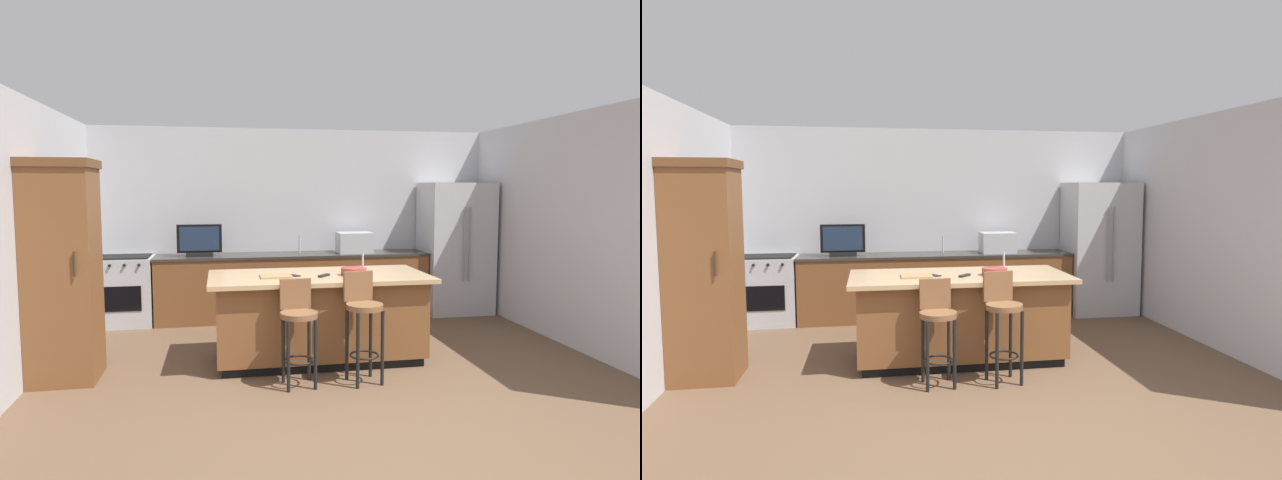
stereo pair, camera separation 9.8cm
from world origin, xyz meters
The scene contains 19 objects.
ground_plane centered at (0.00, 0.00, 0.00)m, with size 16.79×16.79×0.00m, color brown.
wall_back centered at (0.00, 4.20, 1.32)m, with size 6.12×0.12×2.64m, color #BCBCC1.
wall_left centered at (-2.86, 2.10, 1.32)m, with size 0.12×4.60×2.64m, color #BCBCC1.
wall_right centered at (2.86, 2.10, 1.32)m, with size 0.12×4.60×2.64m, color #BCBCC1.
counter_back centered at (-0.07, 3.82, 0.45)m, with size 3.74×0.62×0.89m.
kitchen_island centered at (-0.07, 1.91, 0.46)m, with size 2.25×1.07×0.90m.
refrigerator centered at (2.28, 3.76, 0.94)m, with size 0.95×0.76×1.88m.
range_oven centered at (-2.35, 3.82, 0.45)m, with size 0.80×0.63×0.91m.
cabinet_tower centered at (-2.51, 1.75, 1.07)m, with size 0.62×0.62×2.06m.
microwave centered at (0.79, 3.82, 1.04)m, with size 0.48×0.36×0.28m, color #B7BABF.
tv_monitor centered at (-1.34, 3.76, 1.09)m, with size 0.58×0.16×0.43m.
sink_faucet_back centered at (0.02, 3.92, 1.01)m, with size 0.02×0.02×0.24m, color #B2B2B7.
sink_faucet_island centered at (0.40, 1.91, 1.01)m, with size 0.02×0.02×0.22m, color #B2B2B7.
bar_stool_left centered at (-0.39, 1.21, 0.58)m, with size 0.34×0.35×0.96m.
bar_stool_right centered at (0.21, 1.19, 0.62)m, with size 0.34×0.36×1.02m.
fruit_bowl centered at (0.27, 1.79, 0.94)m, with size 0.26×0.26×0.08m, color #993833.
cell_phone centered at (-0.34, 1.87, 0.91)m, with size 0.07×0.15×0.01m, color black.
tv_remote centered at (-0.04, 1.77, 0.91)m, with size 0.04×0.17×0.02m, color black.
cutting_board centered at (-0.53, 1.82, 0.91)m, with size 0.32×0.26×0.02m, color #A87F51.
Camera 2 is at (-0.97, -3.55, 1.78)m, focal length 30.29 mm.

